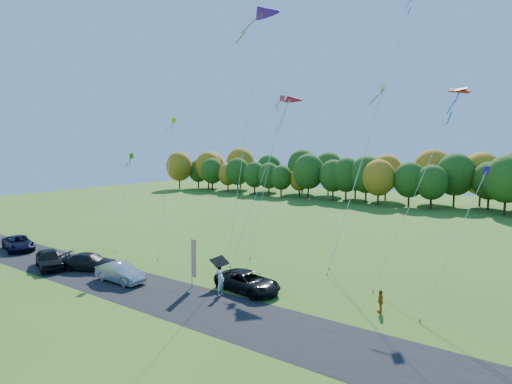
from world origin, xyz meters
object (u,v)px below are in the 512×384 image
Objects in this scene: black_suv at (247,281)px; person_east at (380,301)px; silver_sedan at (120,273)px; feather_flag at (193,258)px.

person_east is at bearing -71.74° from black_suv.
black_suv is 9.87m from person_east.
black_suv is at bearing -68.56° from silver_sedan.
person_east is (9.71, 1.78, 0.01)m from black_suv.
silver_sedan is (-9.96, -4.14, 0.00)m from black_suv.
person_east is 0.38× the size of feather_flag.
feather_flag is (-3.90, -1.85, 1.70)m from black_suv.
feather_flag is at bearing -70.42° from silver_sedan.
person_east is (19.67, 5.92, 0.00)m from silver_sedan.
feather_flag is (-13.61, -3.63, 1.69)m from person_east.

